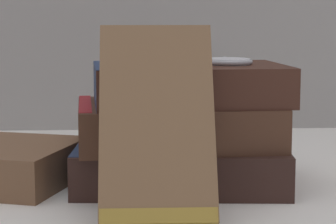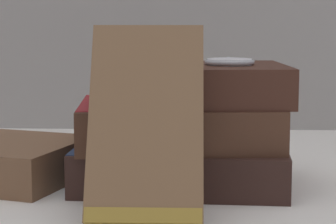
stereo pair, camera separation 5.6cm
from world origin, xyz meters
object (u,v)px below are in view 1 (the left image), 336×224
object	(u,v)px
book_flat_bottom	(175,164)
book_leaning_front	(157,130)
book_flat_top	(184,84)
book_flat_middle	(172,124)
pocket_watch	(228,61)

from	to	relation	value
book_flat_bottom	book_leaning_front	bearing A→B (deg)	-96.84
book_flat_bottom	book_flat_top	xyz separation A→B (m)	(0.01, -0.00, 0.08)
book_leaning_front	book_flat_middle	bearing A→B (deg)	81.21
book_flat_middle	book_flat_top	xyz separation A→B (m)	(0.01, -0.00, 0.04)
book_flat_middle	book_flat_top	bearing A→B (deg)	-22.03
book_flat_top	pocket_watch	xyz separation A→B (m)	(0.04, 0.00, 0.02)
pocket_watch	book_flat_middle	bearing A→B (deg)	179.12
book_flat_middle	book_leaning_front	world-z (taller)	book_leaning_front
book_flat_middle	pocket_watch	world-z (taller)	pocket_watch
pocket_watch	book_leaning_front	bearing A→B (deg)	-121.36
book_flat_bottom	book_flat_middle	xyz separation A→B (m)	(-0.00, -0.00, 0.04)
book_leaning_front	pocket_watch	world-z (taller)	book_leaning_front
book_flat_middle	book_flat_top	distance (m)	0.04
book_flat_bottom	book_flat_top	size ratio (longest dim) A/B	1.10
book_flat_middle	book_leaning_front	size ratio (longest dim) A/B	1.26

